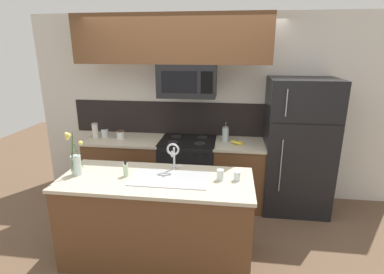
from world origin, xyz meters
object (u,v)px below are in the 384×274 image
object	(u,v)px
sink_faucet	(173,153)
flower_vase	(76,163)
storage_jar_tall	(95,131)
stove_range	(188,171)
refrigerator	(297,146)
storage_jar_medium	(105,133)
storage_jar_short	(121,135)
french_press	(225,134)
drinking_glass	(220,175)
spare_glass	(237,176)
microwave	(187,81)
dish_soap_bottle	(126,170)
banana_bunch	(237,143)

from	to	relation	value
sink_faucet	flower_vase	bearing A→B (deg)	-166.60
storage_jar_tall	flower_vase	bearing A→B (deg)	-73.31
flower_vase	stove_range	bearing A→B (deg)	53.18
refrigerator	storage_jar_medium	distance (m)	2.67
sink_faucet	storage_jar_short	bearing A→B (deg)	132.79
stove_range	sink_faucet	distance (m)	1.23
storage_jar_short	french_press	world-z (taller)	french_press
storage_jar_medium	sink_faucet	world-z (taller)	sink_faucet
drinking_glass	spare_glass	bearing A→B (deg)	3.74
french_press	sink_faucet	size ratio (longest dim) A/B	0.87
stove_range	storage_jar_tall	distance (m)	1.44
drinking_glass	flower_vase	distance (m)	1.45
sink_faucet	spare_glass	distance (m)	0.69
microwave	storage_jar_short	world-z (taller)	microwave
french_press	dish_soap_bottle	world-z (taller)	french_press
stove_range	banana_bunch	size ratio (longest dim) A/B	4.93
drinking_glass	banana_bunch	bearing A→B (deg)	80.92
storage_jar_tall	sink_faucet	world-z (taller)	sink_faucet
spare_glass	dish_soap_bottle	bearing A→B (deg)	-177.74
french_press	storage_jar_tall	bearing A→B (deg)	-177.64
storage_jar_medium	banana_bunch	distance (m)	1.88
banana_bunch	spare_glass	distance (m)	1.14
storage_jar_medium	storage_jar_short	bearing A→B (deg)	-6.91
spare_glass	flower_vase	size ratio (longest dim) A/B	0.19
sink_faucet	drinking_glass	xyz separation A→B (m)	(0.49, -0.16, -0.14)
storage_jar_short	spare_glass	distance (m)	2.01
stove_range	drinking_glass	distance (m)	1.40
microwave	sink_faucet	bearing A→B (deg)	-89.98
storage_jar_short	sink_faucet	xyz separation A→B (m)	(0.96, -1.04, 0.14)
drinking_glass	refrigerator	bearing A→B (deg)	51.65
french_press	flower_vase	distance (m)	1.98
storage_jar_medium	dish_soap_bottle	xyz separation A→B (m)	(0.76, -1.26, 0.00)
dish_soap_bottle	refrigerator	bearing A→B (deg)	33.45
banana_bunch	sink_faucet	world-z (taller)	sink_faucet
storage_jar_tall	storage_jar_medium	size ratio (longest dim) A/B	1.53
storage_jar_short	sink_faucet	bearing A→B (deg)	-47.21
refrigerator	storage_jar_medium	bearing A→B (deg)	179.95
dish_soap_bottle	drinking_glass	size ratio (longest dim) A/B	1.55
french_press	sink_faucet	distance (m)	1.22
drinking_glass	flower_vase	xyz separation A→B (m)	(-1.44, -0.06, 0.07)
stove_range	french_press	bearing A→B (deg)	6.70
microwave	dish_soap_bottle	distance (m)	1.50
storage_jar_medium	spare_glass	xyz separation A→B (m)	(1.86, -1.22, -0.02)
refrigerator	spare_glass	size ratio (longest dim) A/B	19.54
storage_jar_short	flower_vase	distance (m)	1.27
stove_range	flower_vase	xyz separation A→B (m)	(-0.95, -1.27, 0.57)
stove_range	drinking_glass	world-z (taller)	drinking_glass
banana_bunch	dish_soap_bottle	xyz separation A→B (m)	(-1.12, -1.18, 0.05)
storage_jar_tall	spare_glass	world-z (taller)	storage_jar_tall
french_press	storage_jar_medium	bearing A→B (deg)	-178.74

